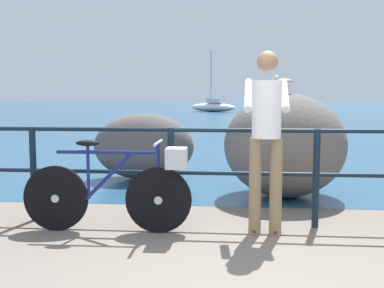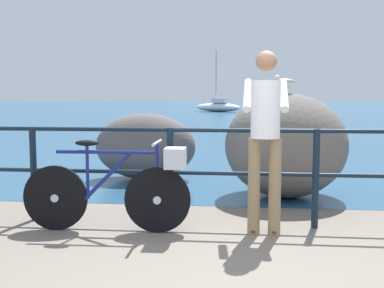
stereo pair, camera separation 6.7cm
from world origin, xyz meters
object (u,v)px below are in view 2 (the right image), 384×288
at_px(person_at_railing, 265,134).
at_px(breakwater_boulder_left, 146,147).
at_px(seagull, 285,82).
at_px(breakwater_boulder_main, 286,145).
at_px(sailboat, 218,106).
at_px(bicycle, 121,186).

bearing_deg(person_at_railing, breakwater_boulder_left, 33.44).
height_order(person_at_railing, breakwater_boulder_left, person_at_railing).
bearing_deg(seagull, breakwater_boulder_main, -142.20).
bearing_deg(person_at_railing, sailboat, 5.61).
bearing_deg(breakwater_boulder_left, seagull, -29.72).
xyz_separation_m(person_at_railing, sailboat, (-2.17, 33.53, -0.57)).
xyz_separation_m(breakwater_boulder_main, sailboat, (-2.52, 31.75, -0.27)).
distance_m(bicycle, sailboat, 33.60).
relative_size(bicycle, seagull, 5.17).
bearing_deg(breakwater_boulder_left, breakwater_boulder_main, -27.72).
relative_size(person_at_railing, breakwater_boulder_main, 1.10).
height_order(bicycle, breakwater_boulder_left, breakwater_boulder_left).
height_order(person_at_railing, seagull, person_at_railing).
xyz_separation_m(breakwater_boulder_main, seagull, (-0.03, -0.08, 0.83)).
bearing_deg(sailboat, seagull, 130.68).
relative_size(breakwater_boulder_main, breakwater_boulder_left, 1.00).
bearing_deg(person_at_railing, seagull, -8.83).
xyz_separation_m(bicycle, sailboat, (-0.75, 33.59, -0.04)).
bearing_deg(bicycle, breakwater_boulder_left, 95.72).
xyz_separation_m(breakwater_boulder_left, seagull, (2.10, -1.20, 0.99)).
height_order(bicycle, sailboat, sailboat).
xyz_separation_m(bicycle, breakwater_boulder_main, (1.77, 1.84, 0.23)).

